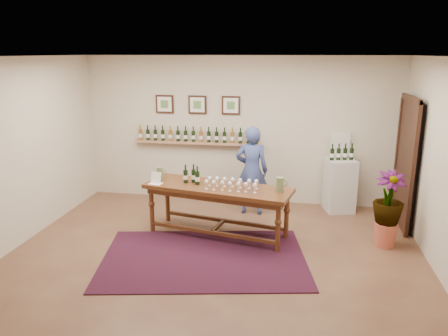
% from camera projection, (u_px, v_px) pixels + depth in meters
% --- Properties ---
extents(ground, '(6.00, 6.00, 0.00)m').
position_uv_depth(ground, '(215.00, 255.00, 6.34)').
color(ground, brown).
rests_on(ground, ground).
extents(room_shell, '(6.00, 6.00, 6.00)m').
position_uv_depth(room_shell, '(356.00, 157.00, 7.48)').
color(room_shell, beige).
rests_on(room_shell, ground).
extents(rug, '(3.17, 2.40, 0.02)m').
position_uv_depth(rug, '(204.00, 258.00, 6.23)').
color(rug, '#4F0E14').
rests_on(rug, ground).
extents(tasting_table, '(2.42, 1.20, 0.82)m').
position_uv_depth(tasting_table, '(218.00, 194.00, 6.86)').
color(tasting_table, '#4C2713').
rests_on(tasting_table, ground).
extents(table_glasses, '(1.17, 0.34, 0.16)m').
position_uv_depth(table_glasses, '(231.00, 184.00, 6.67)').
color(table_glasses, white).
rests_on(table_glasses, tasting_table).
extents(table_bottles, '(0.28, 0.21, 0.27)m').
position_uv_depth(table_bottles, '(193.00, 175.00, 6.97)').
color(table_bottles, black).
rests_on(table_bottles, tasting_table).
extents(pitcher_left, '(0.17, 0.17, 0.21)m').
position_uv_depth(pitcher_left, '(160.00, 173.00, 7.19)').
color(pitcher_left, '#627146').
rests_on(pitcher_left, tasting_table).
extents(pitcher_right, '(0.17, 0.17, 0.22)m').
position_uv_depth(pitcher_right, '(280.00, 185.00, 6.54)').
color(pitcher_right, '#627146').
rests_on(pitcher_right, tasting_table).
extents(menu_card, '(0.22, 0.18, 0.18)m').
position_uv_depth(menu_card, '(156.00, 178.00, 6.96)').
color(menu_card, white).
rests_on(menu_card, tasting_table).
extents(display_pedestal, '(0.60, 0.60, 0.97)m').
position_uv_depth(display_pedestal, '(340.00, 185.00, 8.01)').
color(display_pedestal, silver).
rests_on(display_pedestal, ground).
extents(pedestal_bottles, '(0.31, 0.15, 0.30)m').
position_uv_depth(pedestal_bottles, '(342.00, 152.00, 7.82)').
color(pedestal_bottles, black).
rests_on(pedestal_bottles, display_pedestal).
extents(info_sign, '(0.36, 0.11, 0.50)m').
position_uv_depth(info_sign, '(340.00, 144.00, 7.98)').
color(info_sign, white).
rests_on(info_sign, display_pedestal).
extents(potted_plant, '(0.57, 0.57, 1.01)m').
position_uv_depth(potted_plant, '(388.00, 209.00, 6.49)').
color(potted_plant, '#C05740').
rests_on(potted_plant, ground).
extents(person, '(0.59, 0.39, 1.60)m').
position_uv_depth(person, '(252.00, 171.00, 7.81)').
color(person, '#394886').
rests_on(person, ground).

